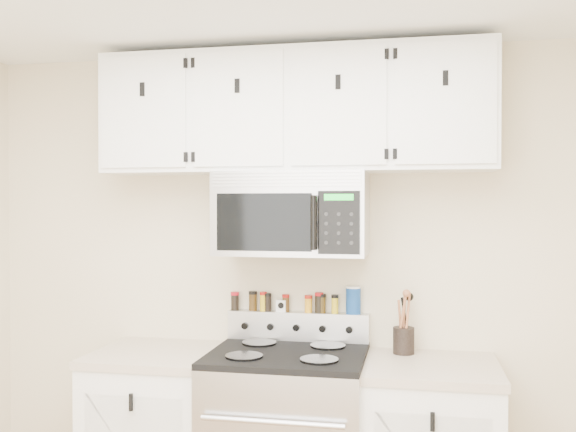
# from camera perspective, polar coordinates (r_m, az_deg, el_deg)

# --- Properties ---
(back_wall) EXTENTS (3.50, 0.01, 2.50)m
(back_wall) POSITION_cam_1_polar(r_m,az_deg,el_deg) (3.48, 0.99, -6.00)
(back_wall) COLOR beige
(back_wall) RESTS_ON floor
(microwave) EXTENTS (0.76, 0.44, 0.42)m
(microwave) POSITION_cam_1_polar(r_m,az_deg,el_deg) (3.27, 0.41, 0.22)
(microwave) COLOR #9E9EA3
(microwave) RESTS_ON back_wall
(upper_cabinets) EXTENTS (2.00, 0.35, 0.62)m
(upper_cabinets) POSITION_cam_1_polar(r_m,az_deg,el_deg) (3.33, 0.49, 9.23)
(upper_cabinets) COLOR white
(upper_cabinets) RESTS_ON back_wall
(utensil_crock) EXTENTS (0.11, 0.11, 0.31)m
(utensil_crock) POSITION_cam_1_polar(r_m,az_deg,el_deg) (3.35, 10.24, -10.65)
(utensil_crock) COLOR black
(utensil_crock) RESTS_ON base_cabinet_right
(kitchen_timer) EXTENTS (0.06, 0.05, 0.06)m
(kitchen_timer) POSITION_cam_1_polar(r_m,az_deg,el_deg) (3.48, -0.56, -7.97)
(kitchen_timer) COLOR white
(kitchen_timer) RESTS_ON range
(salt_canister) EXTENTS (0.08, 0.08, 0.15)m
(salt_canister) POSITION_cam_1_polar(r_m,az_deg,el_deg) (3.42, 5.82, -7.43)
(salt_canister) COLOR navy
(salt_canister) RESTS_ON range
(spice_jar_0) EXTENTS (0.05, 0.05, 0.10)m
(spice_jar_0) POSITION_cam_1_polar(r_m,az_deg,el_deg) (3.54, -4.74, -7.53)
(spice_jar_0) COLOR black
(spice_jar_0) RESTS_ON range
(spice_jar_1) EXTENTS (0.04, 0.04, 0.10)m
(spice_jar_1) POSITION_cam_1_polar(r_m,az_deg,el_deg) (3.51, -3.14, -7.53)
(spice_jar_1) COLOR #3F2A0F
(spice_jar_1) RESTS_ON range
(spice_jar_2) EXTENTS (0.04, 0.04, 0.10)m
(spice_jar_2) POSITION_cam_1_polar(r_m,az_deg,el_deg) (3.50, -2.20, -7.58)
(spice_jar_2) COLOR gold
(spice_jar_2) RESTS_ON range
(spice_jar_3) EXTENTS (0.04, 0.04, 0.10)m
(spice_jar_3) POSITION_cam_1_polar(r_m,az_deg,el_deg) (3.49, -1.81, -7.65)
(spice_jar_3) COLOR black
(spice_jar_3) RESTS_ON range
(spice_jar_4) EXTENTS (0.04, 0.04, 0.09)m
(spice_jar_4) POSITION_cam_1_polar(r_m,az_deg,el_deg) (3.47, -0.20, -7.73)
(spice_jar_4) COLOR #40290F
(spice_jar_4) RESTS_ON range
(spice_jar_5) EXTENTS (0.04, 0.04, 0.09)m
(spice_jar_5) POSITION_cam_1_polar(r_m,az_deg,el_deg) (3.45, 1.83, -7.80)
(spice_jar_5) COLOR gold
(spice_jar_5) RESTS_ON range
(spice_jar_6) EXTENTS (0.05, 0.05, 0.11)m
(spice_jar_6) POSITION_cam_1_polar(r_m,az_deg,el_deg) (3.44, 2.78, -7.69)
(spice_jar_6) COLOR black
(spice_jar_6) RESTS_ON range
(spice_jar_7) EXTENTS (0.04, 0.04, 0.10)m
(spice_jar_7) POSITION_cam_1_polar(r_m,az_deg,el_deg) (3.44, 3.05, -7.76)
(spice_jar_7) COLOR #3D2C0E
(spice_jar_7) RESTS_ON range
(spice_jar_8) EXTENTS (0.04, 0.04, 0.10)m
(spice_jar_8) POSITION_cam_1_polar(r_m,az_deg,el_deg) (3.43, 4.19, -7.80)
(spice_jar_8) COLOR gold
(spice_jar_8) RESTS_ON range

